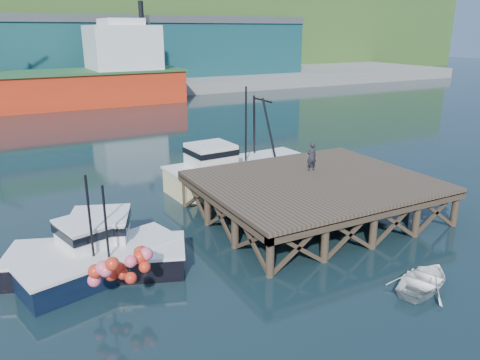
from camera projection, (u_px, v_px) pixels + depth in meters
ground at (224, 235)px, 23.70m from camera, size 300.00×300.00×0.00m
wharf at (316, 183)px, 25.43m from camera, size 12.00×10.00×2.62m
far_quay at (47, 83)px, 82.10m from camera, size 160.00×40.00×2.00m
warehouse_mid at (47, 52)px, 76.23m from camera, size 28.00×16.00×9.00m
warehouse_right at (213, 48)px, 89.74m from camera, size 30.00×16.00×9.00m
hillside at (25, 25)px, 104.20m from camera, size 220.00×50.00×22.00m
boat_navy at (99, 255)px, 19.76m from camera, size 7.07×4.51×4.18m
boat_black at (98, 250)px, 20.13m from camera, size 7.88×6.54×4.57m
trawler at (237, 167)px, 30.62m from camera, size 9.95×4.15×6.51m
dinghy at (424, 280)px, 18.73m from camera, size 3.79×3.22×0.67m
dockworker at (312, 156)px, 26.89m from camera, size 0.65×0.47×1.66m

